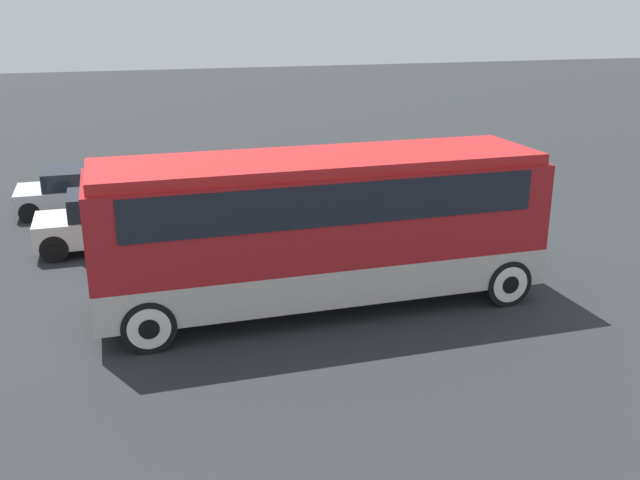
% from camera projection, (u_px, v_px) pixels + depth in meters
% --- Properties ---
extents(ground_plane, '(120.00, 120.00, 0.00)m').
position_uv_depth(ground_plane, '(320.00, 304.00, 15.22)').
color(ground_plane, '#26282B').
extents(tour_bus, '(9.21, 2.64, 3.22)m').
position_uv_depth(tour_bus, '(324.00, 218.00, 14.64)').
color(tour_bus, '#B7B2A8').
rests_on(tour_bus, ground_plane).
extents(parked_car_near, '(4.08, 1.93, 1.35)m').
position_uv_depth(parked_car_near, '(85.00, 190.00, 21.94)').
color(parked_car_near, '#BCBCC1').
rests_on(parked_car_near, ground_plane).
extents(parked_car_mid, '(4.33, 1.80, 1.50)m').
position_uv_depth(parked_car_mid, '(120.00, 219.00, 18.65)').
color(parked_car_mid, silver).
rests_on(parked_car_mid, ground_plane).
extents(parked_car_far, '(4.04, 1.89, 1.29)m').
position_uv_depth(parked_car_far, '(220.00, 185.00, 22.54)').
color(parked_car_far, navy).
rests_on(parked_car_far, ground_plane).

